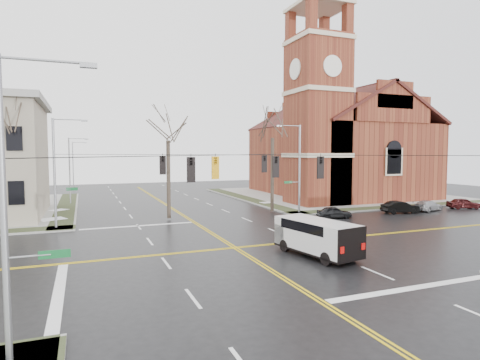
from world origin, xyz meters
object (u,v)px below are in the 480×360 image
object	(u,v)px
signal_pole_ne	(298,166)
parked_car_c	(428,206)
streetlight_north_a	(71,168)
church	(334,138)
signal_pole_nw	(57,169)
parked_car_d	(464,203)
cargo_van	(314,234)
tree_nw_near	(168,135)
streetlight_north_b	(74,163)
tree_ne	(273,133)
parked_car_b	(400,207)
tree_nw_far	(18,125)
parked_car_a	(334,212)
signal_pole_sw	(10,202)

from	to	relation	value
signal_pole_ne	parked_car_c	xyz separation A→B (m)	(14.26, -3.42, -4.38)
streetlight_north_a	parked_car_c	distance (m)	41.53
church	signal_pole_nw	distance (m)	38.61
church	parked_car_d	size ratio (longest dim) A/B	7.77
church	signal_pole_ne	bearing A→B (deg)	-135.34
cargo_van	tree_nw_near	size ratio (longest dim) A/B	0.55
tree_nw_near	parked_car_c	bearing A→B (deg)	-9.56
streetlight_north_b	tree_ne	bearing A→B (deg)	-60.25
parked_car_b	parked_car_d	bearing A→B (deg)	-81.73
streetlight_north_a	tree_nw_far	bearing A→B (deg)	-104.16
cargo_van	parked_car_a	distance (m)	14.65
signal_pole_sw	parked_car_c	distance (m)	42.01
tree_nw_near	signal_pole_ne	bearing A→B (deg)	-5.24
signal_pole_sw	streetlight_north_b	world-z (taller)	signal_pole_sw
tree_nw_near	parked_car_d	bearing A→B (deg)	-8.43
parked_car_a	streetlight_north_a	bearing A→B (deg)	64.06
signal_pole_ne	streetlight_north_a	world-z (taller)	signal_pole_ne
signal_pole_ne	cargo_van	xyz separation A→B (m)	(-7.43, -15.05, -3.65)
parked_car_b	tree_nw_near	distance (m)	24.89
streetlight_north_b	parked_car_b	distance (m)	51.57
signal_pole_nw	tree_nw_near	bearing A→B (deg)	7.26
tree_ne	parked_car_a	bearing A→B (deg)	-54.01
signal_pole_sw	tree_nw_far	size ratio (longest dim) A/B	0.75
signal_pole_nw	streetlight_north_b	distance (m)	36.51
parked_car_c	streetlight_north_b	bearing A→B (deg)	28.49
parked_car_a	tree_ne	bearing A→B (deg)	50.40
signal_pole_ne	tree_ne	distance (m)	4.36
signal_pole_nw	parked_car_b	bearing A→B (deg)	-6.43
tree_nw_far	parked_car_b	bearing A→B (deg)	-9.19
signal_pole_nw	parked_car_b	xyz separation A→B (m)	(32.75, -3.69, -4.31)
parked_car_d	cargo_van	bearing A→B (deg)	134.73
signal_pole_ne	parked_car_c	world-z (taller)	signal_pole_ne
signal_pole_ne	tree_nw_far	distance (m)	25.96
parked_car_a	tree_nw_far	bearing A→B (deg)	92.38
tree_nw_far	signal_pole_sw	bearing A→B (deg)	-83.26
signal_pole_sw	streetlight_north_a	size ratio (longest dim) A/B	1.12
signal_pole_ne	cargo_van	size ratio (longest dim) A/B	1.48
parked_car_d	tree_ne	distance (m)	23.41
parked_car_c	signal_pole_nw	bearing A→B (deg)	70.97
signal_pole_nw	parked_car_a	distance (m)	25.20
signal_pole_ne	signal_pole_sw	size ratio (longest dim) A/B	1.00
parked_car_d	tree_ne	bearing A→B (deg)	97.62
parked_car_a	tree_nw_near	xyz separation A→B (m)	(-15.06, 4.98, 7.38)
parked_car_c	tree_nw_far	xyz separation A→B (m)	(-39.87, 5.51, 8.05)
tree_nw_near	parked_car_a	bearing A→B (deg)	-18.28
church	tree_nw_far	world-z (taller)	church
signal_pole_nw	streetlight_north_b	world-z (taller)	signal_pole_nw
church	signal_pole_sw	distance (m)	51.29
tree_nw_far	parked_car_d	bearing A→B (deg)	-7.23
cargo_van	tree_nw_far	world-z (taller)	tree_nw_far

